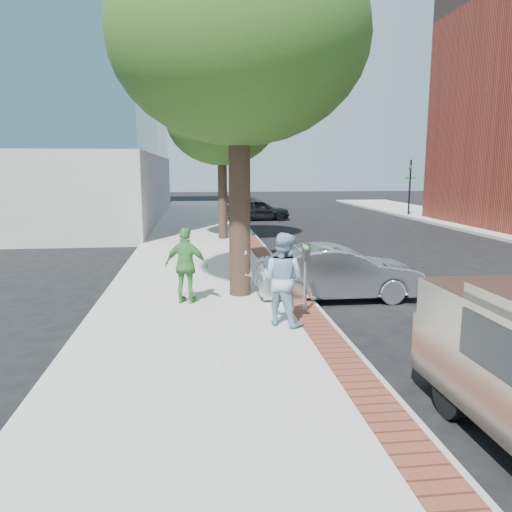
{
  "coord_description": "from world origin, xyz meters",
  "views": [
    {
      "loc": [
        -1.61,
        -10.12,
        3.23
      ],
      "look_at": [
        -0.27,
        1.35,
        1.2
      ],
      "focal_mm": 35.0,
      "sensor_mm": 36.0,
      "label": 1
    }
  ],
  "objects": [
    {
      "name": "tree_far",
      "position": [
        -0.5,
        12.0,
        5.3
      ],
      "size": [
        4.8,
        4.8,
        7.14
      ],
      "color": "black",
      "rests_on": "sidewalk"
    },
    {
      "name": "sidewalk",
      "position": [
        -1.5,
        8.0,
        0.07
      ],
      "size": [
        5.0,
        60.0,
        0.15
      ],
      "primitive_type": "cube",
      "color": "#9E9991",
      "rests_on": "ground"
    },
    {
      "name": "curb",
      "position": [
        1.05,
        8.0,
        0.07
      ],
      "size": [
        0.1,
        60.0,
        0.15
      ],
      "primitive_type": "cube",
      "color": "gray",
      "rests_on": "ground"
    },
    {
      "name": "sedan_silver",
      "position": [
        1.83,
        1.68,
        0.68
      ],
      "size": [
        4.11,
        1.45,
        1.35
      ],
      "primitive_type": "imported",
      "rotation": [
        0.0,
        0.0,
        1.57
      ],
      "color": "#B7B8BE",
      "rests_on": "ground"
    },
    {
      "name": "ground",
      "position": [
        0.0,
        0.0,
        0.0
      ],
      "size": [
        120.0,
        120.0,
        0.0
      ],
      "primitive_type": "plane",
      "color": "black",
      "rests_on": "ground"
    },
    {
      "name": "bg_car",
      "position": [
        2.21,
        21.05,
        0.66
      ],
      "size": [
        3.94,
        1.7,
        1.32
      ],
      "primitive_type": "imported",
      "rotation": [
        0.0,
        0.0,
        1.61
      ],
      "color": "black",
      "rests_on": "ground"
    },
    {
      "name": "signal_near",
      "position": [
        0.9,
        22.0,
        2.25
      ],
      "size": [
        0.7,
        0.15,
        3.8
      ],
      "color": "black",
      "rests_on": "ground"
    },
    {
      "name": "person_green",
      "position": [
        -1.89,
        1.24,
        1.03
      ],
      "size": [
        1.11,
        0.74,
        1.76
      ],
      "primitive_type": "imported",
      "rotation": [
        0.0,
        0.0,
        2.81
      ],
      "color": "#448F41",
      "rests_on": "sidewalk"
    },
    {
      "name": "parking_meter",
      "position": [
        0.67,
        0.17,
        1.21
      ],
      "size": [
        0.12,
        0.32,
        1.47
      ],
      "color": "gray",
      "rests_on": "sidewalk"
    },
    {
      "name": "person_gray",
      "position": [
        -0.48,
        1.93,
        0.96
      ],
      "size": [
        0.41,
        0.61,
        1.63
      ],
      "primitive_type": "imported",
      "rotation": [
        0.0,
        0.0,
        -1.61
      ],
      "color": "#ACACB1",
      "rests_on": "sidewalk"
    },
    {
      "name": "office_base",
      "position": [
        -13.0,
        22.0,
        2.0
      ],
      "size": [
        18.2,
        22.2,
        4.0
      ],
      "primitive_type": "cube",
      "color": "gray",
      "rests_on": "ground"
    },
    {
      "name": "person_officer",
      "position": [
        0.04,
        -0.61,
        1.08
      ],
      "size": [
        1.14,
        1.11,
        1.85
      ],
      "primitive_type": "imported",
      "rotation": [
        0.0,
        0.0,
        2.45
      ],
      "color": "#82B0CA",
      "rests_on": "sidewalk"
    },
    {
      "name": "brick_strip",
      "position": [
        0.7,
        8.0,
        0.15
      ],
      "size": [
        0.6,
        60.0,
        0.01
      ],
      "primitive_type": "cube",
      "color": "brown",
      "rests_on": "sidewalk"
    },
    {
      "name": "signal_far",
      "position": [
        12.5,
        22.0,
        2.25
      ],
      "size": [
        0.7,
        0.15,
        3.8
      ],
      "color": "black",
      "rests_on": "ground"
    },
    {
      "name": "tree_near",
      "position": [
        -0.6,
        1.9,
        6.17
      ],
      "size": [
        6.0,
        6.0,
        8.51
      ],
      "color": "black",
      "rests_on": "sidewalk"
    }
  ]
}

